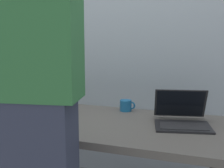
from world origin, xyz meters
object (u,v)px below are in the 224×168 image
object	(u,v)px
beer_bottle_brown	(51,88)
beer_bottle_dark	(36,91)
person_figure	(34,114)
coffee_mug	(126,106)
laptop	(182,117)
beer_bottle_green	(65,92)

from	to	relation	value
beer_bottle_brown	beer_bottle_dark	world-z (taller)	beer_bottle_dark
person_figure	coffee_mug	xyz separation A→B (m)	(0.18, 0.91, -0.15)
beer_bottle_brown	coffee_mug	size ratio (longest dim) A/B	2.67
person_figure	laptop	bearing A→B (deg)	49.45
laptop	beer_bottle_brown	world-z (taller)	beer_bottle_brown
beer_bottle_green	person_figure	distance (m)	0.98
coffee_mug	beer_bottle_green	bearing A→B (deg)	178.85
person_figure	coffee_mug	size ratio (longest dim) A/B	15.36
beer_bottle_dark	person_figure	distance (m)	0.96
beer_bottle_dark	beer_bottle_brown	bearing A→B (deg)	65.81
beer_bottle_dark	person_figure	size ratio (longest dim) A/B	0.18
person_figure	beer_bottle_dark	bearing A→B (deg)	123.71
coffee_mug	laptop	bearing A→B (deg)	-25.63
laptop	person_figure	world-z (taller)	person_figure
beer_bottle_brown	beer_bottle_dark	xyz separation A→B (m)	(-0.06, -0.13, 0.00)
beer_bottle_brown	person_figure	xyz separation A→B (m)	(0.47, -0.93, 0.07)
beer_bottle_green	beer_bottle_dark	xyz separation A→B (m)	(-0.19, -0.12, 0.02)
beer_bottle_dark	coffee_mug	size ratio (longest dim) A/B	2.79
beer_bottle_brown	person_figure	distance (m)	1.05
beer_bottle_brown	beer_bottle_green	bearing A→B (deg)	-6.50
beer_bottle_brown	coffee_mug	xyz separation A→B (m)	(0.65, -0.03, -0.09)
laptop	beer_bottle_dark	size ratio (longest dim) A/B	1.22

